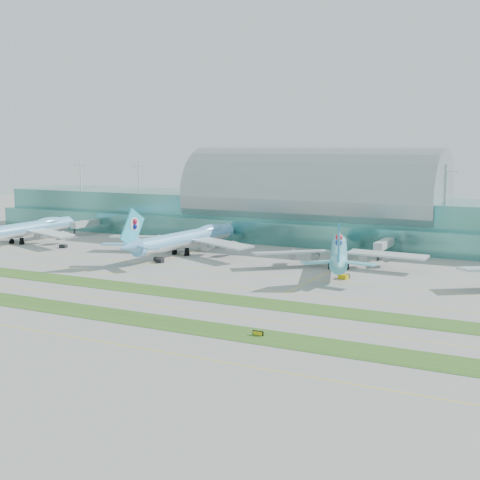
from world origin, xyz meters
The scene contains 17 objects.
ground centered at (0.00, 0.00, 0.00)m, with size 700.00×700.00×0.00m, color gray.
terminal centered at (0.01, 128.79, 14.23)m, with size 340.00×69.10×36.00m.
grass_strip_near centered at (0.00, -28.00, 0.04)m, with size 420.00×12.00×0.08m, color #2D591E.
grass_strip_far centered at (0.00, 2.00, 0.04)m, with size 420.00×12.00×0.08m, color #2D591E.
taxiline_a centered at (0.00, -48.00, 0.01)m, with size 420.00×0.35×0.01m, color yellow.
taxiline_b centered at (0.00, -14.00, 0.01)m, with size 420.00×0.35×0.01m, color yellow.
taxiline_c centered at (0.00, 18.00, 0.01)m, with size 420.00×0.35×0.01m, color yellow.
taxiline_d centered at (0.00, 40.00, 0.01)m, with size 420.00×0.35×0.01m, color yellow.
airliner_a centered at (-112.53, 58.27, 6.43)m, with size 66.67×75.64×20.83m.
airliner_b centered at (-30.30, 66.39, 6.60)m, with size 68.39×77.72×21.39m.
airliner_c centered at (34.93, 65.58, 6.07)m, with size 59.65×69.32×19.66m.
gse_b centered at (-86.04, 54.91, 0.72)m, with size 3.31×1.81×1.44m, color black.
gse_c centered at (-28.06, 43.29, 0.77)m, with size 3.27×1.73×1.54m, color black.
gse_d centered at (-30.42, 46.30, 0.74)m, with size 3.71×2.10×1.47m, color black.
gse_e centered at (43.48, 45.37, 0.75)m, with size 3.24×1.68×1.51m, color gold.
gse_f centered at (43.53, 46.67, 0.74)m, with size 3.18×1.61×1.49m, color black.
taxiway_sign_east centered at (47.49, -27.43, 0.58)m, with size 2.75×0.39×1.16m.
Camera 1 is at (113.05, -162.94, 43.80)m, focal length 50.00 mm.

